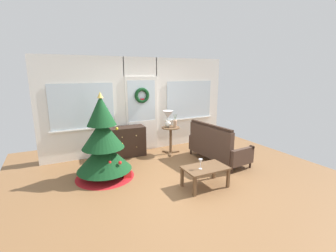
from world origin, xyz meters
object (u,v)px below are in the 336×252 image
flower_vase (175,123)px  wine_glass (201,162)px  side_table (171,135)px  table_lamp (168,117)px  coffee_table (205,170)px  dresser_cabinet (127,141)px  settee_sofa (216,147)px  christmas_tree (103,146)px  gift_box (127,174)px

flower_vase → wine_glass: 2.04m
side_table → table_lamp: table_lamp is taller
table_lamp → coffee_table: bearing=-96.4°
flower_vase → side_table: bearing=149.0°
dresser_cabinet → wine_glass: bearing=-74.3°
side_table → flower_vase: (0.10, -0.06, 0.33)m
dresser_cabinet → flower_vase: bearing=-19.8°
table_lamp → coffee_table: size_ratio=0.52×
flower_vase → table_lamp: bearing=148.0°
table_lamp → flower_vase: size_ratio=1.26×
dresser_cabinet → settee_sofa: (1.80, -1.38, -0.01)m
dresser_cabinet → coffee_table: size_ratio=1.09×
table_lamp → christmas_tree: bearing=-159.0°
dresser_cabinet → settee_sofa: size_ratio=0.57×
christmas_tree → gift_box: bearing=-32.5°
wine_glass → table_lamp: bearing=80.0°
wine_glass → side_table: bearing=78.2°
table_lamp → settee_sofa: bearing=-53.5°
wine_glass → gift_box: bearing=135.4°
christmas_tree → wine_glass: 2.01m
side_table → flower_vase: flower_vase is taller
christmas_tree → table_lamp: bearing=21.0°
dresser_cabinet → table_lamp: bearing=-17.7°
coffee_table → gift_box: bearing=139.3°
flower_vase → coffee_table: 2.02m
gift_box → wine_glass: bearing=-44.6°
flower_vase → coffee_table: size_ratio=0.42×
settee_sofa → table_lamp: size_ratio=3.71×
flower_vase → gift_box: (-1.62, -0.86, -0.77)m
table_lamp → gift_box: 1.98m
table_lamp → side_table: bearing=-33.7°
flower_vase → wine_glass: flower_vase is taller
side_table → gift_box: (-1.52, -0.92, -0.44)m
dresser_cabinet → table_lamp: (1.03, -0.33, 0.63)m
christmas_tree → settee_sofa: size_ratio=1.10×
side_table → coffee_table: (-0.29, -1.98, -0.18)m
dresser_cabinet → coffee_table: bearing=-71.2°
dresser_cabinet → wine_glass: 2.47m
christmas_tree → wine_glass: christmas_tree is taller
settee_sofa → coffee_table: 1.40m
dresser_cabinet → table_lamp: 1.25m
side_table → wine_glass: size_ratio=3.77×
settee_sofa → flower_vase: flower_vase is taller
coffee_table → wine_glass: wine_glass is taller
coffee_table → dresser_cabinet: bearing=108.8°
table_lamp → wine_glass: size_ratio=2.26×
christmas_tree → gift_box: (0.39, -0.25, -0.60)m
coffee_table → christmas_tree: bearing=141.1°
gift_box → flower_vase: bearing=28.0°
table_lamp → wine_glass: table_lamp is taller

